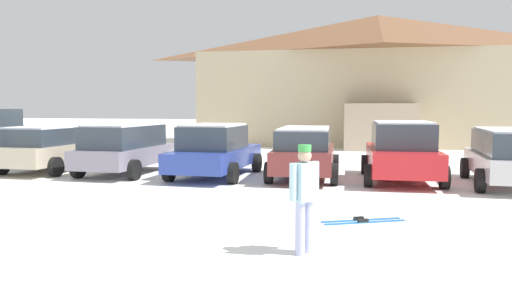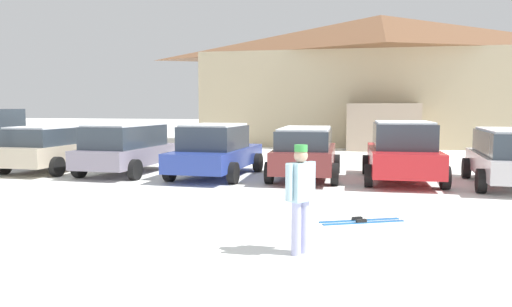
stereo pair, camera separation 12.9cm
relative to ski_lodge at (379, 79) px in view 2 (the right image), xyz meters
The scene contains 9 objects.
ski_lodge is the anchor object (origin of this frame).
parked_beige_suv 19.91m from the ski_lodge, 124.87° to the right, with size 2.27×4.47×1.57m.
parked_grey_wagon 18.67m from the ski_lodge, 117.04° to the right, with size 2.26×4.12×1.67m.
parked_blue_hatchback 17.47m from the ski_lodge, 107.86° to the right, with size 2.34×4.61×1.69m.
parked_maroon_van 16.56m from the ski_lodge, 98.62° to the right, with size 2.26×4.37×1.59m.
parked_red_sedan 16.38m from the ski_lodge, 88.32° to the right, with size 2.37×4.47×1.80m.
parked_silver_wagon 17.07m from the ski_lodge, 78.30° to the right, with size 2.36×4.59×1.61m.
skier_adult_in_blue_parka 24.37m from the ski_lodge, 93.51° to the right, with size 0.42×0.53×1.67m.
pair_of_skis 22.14m from the ski_lodge, 91.62° to the right, with size 1.62×0.97×0.08m.
Camera 2 is at (2.98, -4.16, 2.24)m, focal length 35.00 mm.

